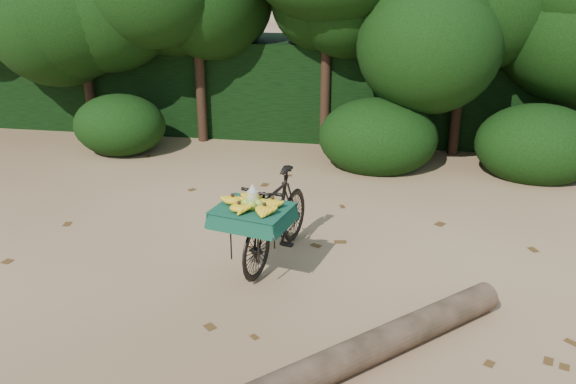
# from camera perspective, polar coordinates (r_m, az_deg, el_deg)

# --- Properties ---
(ground) EXTENTS (80.00, 80.00, 0.00)m
(ground) POSITION_cam_1_polar(r_m,az_deg,el_deg) (6.57, -6.64, -8.87)
(ground) COLOR tan
(ground) RESTS_ON ground
(vendor_bicycle) EXTENTS (1.00, 1.86, 1.04)m
(vendor_bicycle) POSITION_cam_1_polar(r_m,az_deg,el_deg) (6.86, -1.18, -2.35)
(vendor_bicycle) COLOR black
(vendor_bicycle) RESTS_ON ground
(fallen_log) EXTENTS (2.98, 2.91, 0.28)m
(fallen_log) POSITION_cam_1_polar(r_m,az_deg,el_deg) (5.21, 4.18, -15.85)
(fallen_log) COLOR brown
(fallen_log) RESTS_ON ground
(hedge_backdrop) EXTENTS (26.00, 1.80, 1.80)m
(hedge_backdrop) POSITION_cam_1_polar(r_m,az_deg,el_deg) (12.09, 1.64, 9.88)
(hedge_backdrop) COLOR black
(hedge_backdrop) RESTS_ON ground
(tree_row) EXTENTS (14.50, 2.00, 4.00)m
(tree_row) POSITION_cam_1_polar(r_m,az_deg,el_deg) (11.25, -2.31, 14.70)
(tree_row) COLOR black
(tree_row) RESTS_ON ground
(bush_clumps) EXTENTS (8.80, 1.70, 0.90)m
(bush_clumps) POSITION_cam_1_polar(r_m,az_deg,el_deg) (10.20, 2.74, 5.12)
(bush_clumps) COLOR black
(bush_clumps) RESTS_ON ground
(leaf_litter) EXTENTS (7.00, 7.30, 0.01)m
(leaf_litter) POSITION_cam_1_polar(r_m,az_deg,el_deg) (7.11, -5.18, -6.26)
(leaf_litter) COLOR #492F13
(leaf_litter) RESTS_ON ground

